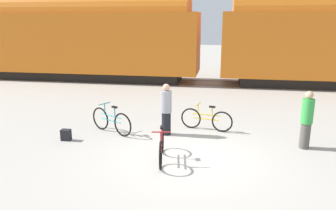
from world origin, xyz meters
TOP-DOWN VIEW (x-y plane):
  - ground_plane at (0.00, 0.00)m, footprint 80.00×80.00m
  - freight_train at (0.00, 10.63)m, footprint 27.84×2.95m
  - rail_near at (0.00, 9.91)m, footprint 39.84×0.07m
  - rail_far at (0.00, 11.35)m, footprint 39.84×0.07m
  - bicycle_maroon at (-0.67, -0.35)m, footprint 0.46×1.74m
  - bicycle_teal at (-2.67, 1.47)m, footprint 1.61×0.92m
  - bicycle_yellow at (0.32, 2.26)m, footprint 1.72×0.50m
  - person_in_green at (3.17, 1.15)m, footprint 0.33×0.33m
  - person_in_grey at (-0.90, 1.62)m, footprint 0.34×0.34m
  - backpack at (-3.79, 0.58)m, footprint 0.28×0.20m

SIDE VIEW (x-z plane):
  - ground_plane at x=0.00m, z-range 0.00..0.00m
  - rail_near at x=0.00m, z-range 0.00..0.01m
  - rail_far at x=0.00m, z-range 0.00..0.01m
  - backpack at x=-3.79m, z-range 0.00..0.34m
  - bicycle_yellow at x=0.32m, z-range -0.06..0.80m
  - bicycle_maroon at x=-0.67m, z-range -0.07..0.82m
  - bicycle_teal at x=-2.67m, z-range -0.07..0.87m
  - person_in_grey at x=-0.90m, z-range 0.00..1.64m
  - person_in_green at x=3.17m, z-range 0.01..1.66m
  - freight_train at x=0.00m, z-range 0.14..5.48m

